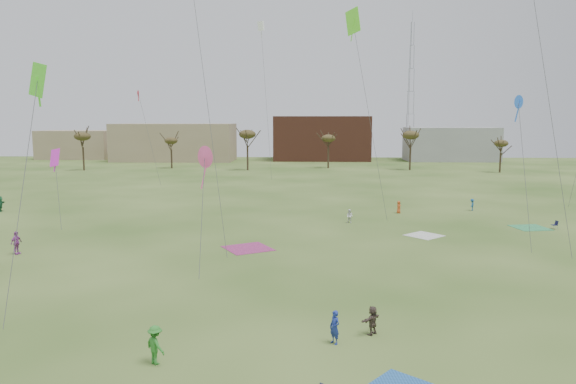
{
  "coord_description": "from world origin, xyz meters",
  "views": [
    {
      "loc": [
        1.69,
        -29.99,
        11.2
      ],
      "look_at": [
        0.0,
        12.0,
        5.5
      ],
      "focal_mm": 33.51,
      "sensor_mm": 36.0,
      "label": 1
    }
  ],
  "objects_px": {
    "flyer_near_center": "(155,345)",
    "radio_tower": "(410,91)",
    "flyer_near_right": "(335,327)",
    "camp_chair_right": "(554,227)"
  },
  "relations": [
    {
      "from": "flyer_near_right",
      "to": "camp_chair_right",
      "type": "xyz_separation_m",
      "value": [
        23.9,
        29.42,
        -0.6
      ]
    },
    {
      "from": "flyer_near_center",
      "to": "radio_tower",
      "type": "relative_size",
      "value": 0.04
    },
    {
      "from": "flyer_near_center",
      "to": "camp_chair_right",
      "type": "distance_m",
      "value": 45.45
    },
    {
      "from": "flyer_near_center",
      "to": "radio_tower",
      "type": "height_order",
      "value": "radio_tower"
    },
    {
      "from": "flyer_near_center",
      "to": "flyer_near_right",
      "type": "xyz_separation_m",
      "value": [
        8.35,
        2.59,
        -0.06
      ]
    },
    {
      "from": "flyer_near_center",
      "to": "flyer_near_right",
      "type": "distance_m",
      "value": 8.74
    },
    {
      "from": "flyer_near_center",
      "to": "camp_chair_right",
      "type": "bearing_deg",
      "value": -95.38
    },
    {
      "from": "radio_tower",
      "to": "flyer_near_right",
      "type": "bearing_deg",
      "value": -101.81
    },
    {
      "from": "flyer_near_right",
      "to": "radio_tower",
      "type": "bearing_deg",
      "value": 129.37
    },
    {
      "from": "flyer_near_center",
      "to": "radio_tower",
      "type": "distance_m",
      "value": 137.64
    }
  ]
}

